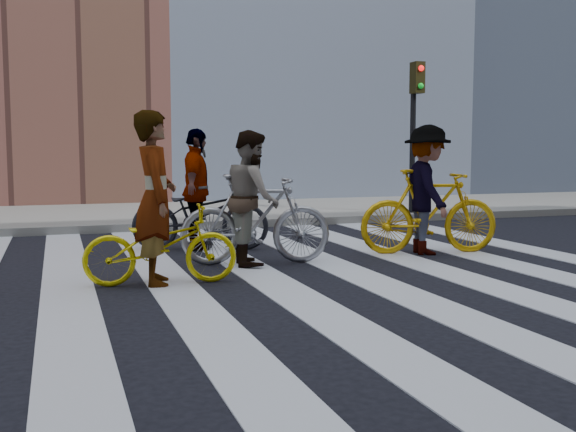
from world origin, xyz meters
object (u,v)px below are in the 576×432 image
rider_rear (196,190)px  bike_dark_rear (200,214)px  rider_mid (252,198)px  bike_yellow_right (430,212)px  rider_left (155,198)px  traffic_signal (415,113)px  bike_silver_mid (256,219)px  bike_yellow_left (161,245)px  rider_right (427,190)px

rider_rear → bike_dark_rear: bearing=-71.4°
rider_mid → bike_yellow_right: bearing=-80.4°
bike_yellow_right → rider_left: 4.18m
bike_yellow_right → rider_rear: size_ratio=1.12×
bike_dark_rear → rider_left: rider_left is taller
bike_yellow_right → traffic_signal: bearing=-15.7°
traffic_signal → bike_dark_rear: traffic_signal is taller
rider_mid → bike_silver_mid: bearing=-81.6°
bike_yellow_right → rider_mid: (-2.67, -0.06, 0.26)m
bike_yellow_left → rider_rear: rider_rear is taller
rider_mid → rider_right: 2.62m
bike_yellow_left → bike_dark_rear: 2.62m
bike_yellow_left → bike_silver_mid: bearing=-51.2°
bike_yellow_left → rider_left: rider_left is taller
bike_dark_rear → rider_left: (-1.00, -2.44, 0.43)m
rider_mid → rider_rear: 1.57m
bike_yellow_right → rider_left: rider_left is taller
traffic_signal → bike_dark_rear: size_ratio=1.62×
rider_left → rider_rear: bearing=-16.4°
bike_dark_rear → rider_mid: rider_mid is taller
bike_silver_mid → bike_yellow_right: bearing=-80.4°
rider_mid → rider_left: bearing=132.4°
rider_left → rider_mid: rider_left is taller
bike_yellow_left → bike_silver_mid: (1.38, 0.93, 0.15)m
bike_silver_mid → rider_right: bearing=-80.4°
rider_left → rider_mid: size_ratio=1.10×
traffic_signal → rider_mid: 6.63m
traffic_signal → bike_silver_mid: bearing=-137.9°
bike_yellow_left → rider_right: size_ratio=0.91×
rider_rear → traffic_signal: bearing=-43.3°
bike_silver_mid → rider_left: bearing=131.5°
bike_yellow_left → bike_yellow_right: 4.12m
bike_silver_mid → rider_left: (-1.43, -0.93, 0.37)m
bike_silver_mid → bike_dark_rear: (-0.43, 1.51, -0.05)m
bike_yellow_right → rider_right: rider_right is taller
rider_right → bike_silver_mid: bearing=102.4°
bike_yellow_left → rider_right: (3.95, 0.98, 0.48)m
traffic_signal → bike_dark_rear: (-5.21, -2.81, -1.74)m
bike_yellow_right → rider_mid: 2.68m
traffic_signal → rider_right: size_ratio=1.79×
rider_right → rider_rear: (-3.05, 1.46, -0.02)m
bike_silver_mid → rider_mid: (-0.05, 0.00, 0.28)m
traffic_signal → bike_yellow_left: traffic_signal is taller
traffic_signal → rider_left: traffic_signal is taller
bike_silver_mid → bike_dark_rear: size_ratio=0.96×
bike_dark_rear → rider_right: (3.00, -1.46, 0.39)m
traffic_signal → bike_yellow_left: 8.30m
rider_left → rider_rear: rider_left is taller
bike_yellow_left → rider_mid: (1.33, 0.93, 0.43)m
bike_yellow_right → rider_right: size_ratio=1.10×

